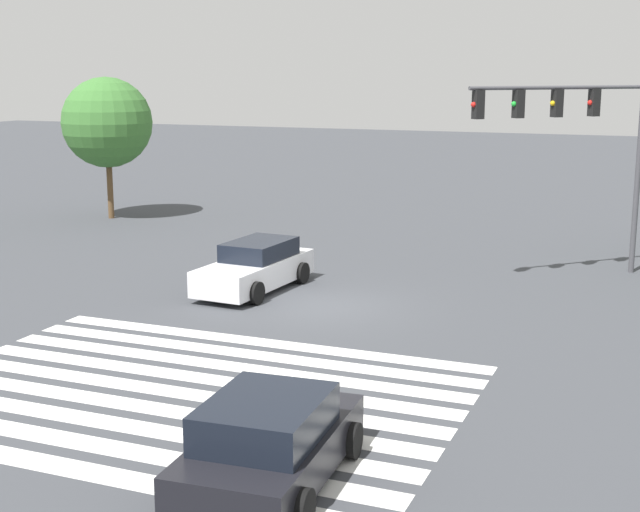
# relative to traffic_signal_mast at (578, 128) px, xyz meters

# --- Properties ---
(ground_plane) EXTENTS (148.49, 148.49, 0.00)m
(ground_plane) POSITION_rel_traffic_signal_mast_xyz_m (-6.14, -6.14, -4.79)
(ground_plane) COLOR #3D3F44
(crosswalk_markings) EXTENTS (11.41, 8.20, 0.01)m
(crosswalk_markings) POSITION_rel_traffic_signal_mast_xyz_m (-6.14, -13.65, -4.79)
(crosswalk_markings) COLOR silver
(crosswalk_markings) RESTS_ON ground_plane
(traffic_signal_mast) EXTENTS (4.72, 4.72, 6.29)m
(traffic_signal_mast) POSITION_rel_traffic_signal_mast_xyz_m (0.00, 0.00, 0.00)
(traffic_signal_mast) COLOR #47474C
(traffic_signal_mast) RESTS_ON ground_plane
(car_1) EXTENTS (2.41, 4.27, 1.48)m
(car_1) POSITION_rel_traffic_signal_mast_xyz_m (-2.74, -16.69, -4.09)
(car_1) COLOR black
(car_1) RESTS_ON ground_plane
(car_2) EXTENTS (2.22, 4.73, 1.48)m
(car_2) POSITION_rel_traffic_signal_mast_xyz_m (-8.69, -5.07, -4.09)
(car_2) COLOR silver
(car_2) RESTS_ON ground_plane
(tree_corner_b) EXTENTS (4.00, 4.00, 6.29)m
(tree_corner_b) POSITION_rel_traffic_signal_mast_xyz_m (-20.71, 4.59, -0.50)
(tree_corner_b) COLOR brown
(tree_corner_b) RESTS_ON ground_plane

